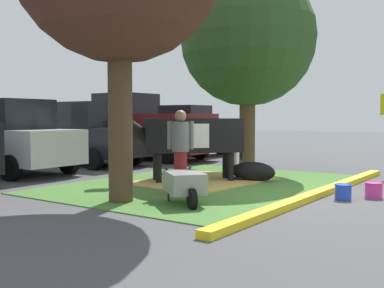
{
  "coord_description": "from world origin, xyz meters",
  "views": [
    {
      "loc": [
        -8.63,
        -3.97,
        1.56
      ],
      "look_at": [
        0.58,
        2.58,
        0.9
      ],
      "focal_mm": 44.1,
      "sensor_mm": 36.0,
      "label": 1
    }
  ],
  "objects": [
    {
      "name": "wheelbarrow",
      "position": [
        -1.99,
        0.92,
        0.39
      ],
      "size": [
        1.28,
        1.42,
        0.63
      ],
      "color": "gray",
      "rests_on": "ground"
    },
    {
      "name": "person_handler",
      "position": [
        2.21,
        2.44,
        0.81
      ],
      "size": [
        0.34,
        0.52,
        1.52
      ],
      "color": "#9E7F5B",
      "rests_on": "ground"
    },
    {
      "name": "sedan_silver",
      "position": [
        1.72,
        7.74,
        0.98
      ],
      "size": [
        2.08,
        4.43,
        2.02
      ],
      "color": "black",
      "rests_on": "ground"
    },
    {
      "name": "bucket_pink",
      "position": [
        0.71,
        -1.61,
        0.16
      ],
      "size": [
        0.34,
        0.34,
        0.3
      ],
      "color": "#EA3893",
      "rests_on": "ground"
    },
    {
      "name": "bucket_blue",
      "position": [
        0.15,
        -1.2,
        0.15
      ],
      "size": [
        0.32,
        0.32,
        0.29
      ],
      "color": "blue",
      "rests_on": "ground"
    },
    {
      "name": "ground_plane",
      "position": [
        0.0,
        0.0,
        0.0
      ],
      "size": [
        80.0,
        80.0,
        0.0
      ],
      "primitive_type": "plane",
      "color": "#4C4C4F"
    },
    {
      "name": "person_visitor_near",
      "position": [
        -1.13,
        1.65,
        0.91
      ],
      "size": [
        0.36,
        0.44,
        1.69
      ],
      "color": "maroon",
      "rests_on": "ground"
    },
    {
      "name": "curb_yellow",
      "position": [
        0.34,
        -0.7,
        0.06
      ],
      "size": [
        8.26,
        0.24,
        0.12
      ],
      "primitive_type": "cube",
      "color": "yellow",
      "rests_on": "ground"
    },
    {
      "name": "shade_tree_right",
      "position": [
        3.14,
        2.48,
        3.73
      ],
      "size": [
        3.8,
        3.8,
        5.65
      ],
      "color": "brown",
      "rests_on": "ground"
    },
    {
      "name": "cow_holstein",
      "position": [
        0.41,
        2.56,
        1.1
      ],
      "size": [
        2.55,
        2.41,
        1.56
      ],
      "color": "black",
      "rests_on": "ground"
    },
    {
      "name": "hay_bedding",
      "position": [
        0.58,
        2.28,
        0.03
      ],
      "size": [
        3.37,
        2.63,
        0.04
      ],
      "primitive_type": "cube",
      "rotation": [
        0.0,
        0.0,
        -0.07
      ],
      "color": "tan",
      "rests_on": "ground"
    },
    {
      "name": "calf_lying",
      "position": [
        1.36,
        1.38,
        0.24
      ],
      "size": [
        0.59,
        1.32,
        0.48
      ],
      "color": "black",
      "rests_on": "ground"
    },
    {
      "name": "sedan_red",
      "position": [
        7.05,
        7.81,
        0.98
      ],
      "size": [
        2.08,
        4.43,
        2.02
      ],
      "color": "red",
      "rests_on": "ground"
    },
    {
      "name": "hatchback_white",
      "position": [
        -1.08,
        7.6,
        0.98
      ],
      "size": [
        2.08,
        4.43,
        2.02
      ],
      "color": "silver",
      "rests_on": "ground"
    },
    {
      "name": "pickup_truck_maroon",
      "position": [
        4.47,
        7.54,
        1.11
      ],
      "size": [
        2.3,
        5.44,
        2.42
      ],
      "color": "maroon",
      "rests_on": "ground"
    },
    {
      "name": "grass_island",
      "position": [
        0.34,
        2.04,
        0.01
      ],
      "size": [
        7.06,
        5.18,
        0.02
      ],
      "primitive_type": "cube",
      "color": "#477A33",
      "rests_on": "ground"
    }
  ]
}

